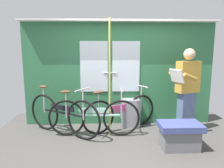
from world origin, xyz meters
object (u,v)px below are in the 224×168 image
trash_bin_by_wall (130,113)px  handrail_pole (110,79)px  bicycle_near_door (93,117)px  passenger_reading_newspaper (187,89)px  bench_seat_corner (180,135)px  bicycle_by_pole (121,113)px  bicycle_leaning_behind (62,115)px

trash_bin_by_wall → handrail_pole: 1.04m
trash_bin_by_wall → handrail_pole: bearing=-136.6°
bicycle_near_door → trash_bin_by_wall: bicycle_near_door is taller
passenger_reading_newspaper → bicycle_near_door: bearing=-15.3°
bicycle_near_door → bench_seat_corner: 1.60m
bicycle_near_door → passenger_reading_newspaper: passenger_reading_newspaper is taller
bench_seat_corner → passenger_reading_newspaper: bearing=62.2°
trash_bin_by_wall → handrail_pole: (-0.47, -0.44, 0.82)m
bicycle_by_pole → trash_bin_by_wall: bearing=12.2°
bench_seat_corner → handrail_pole: bearing=151.9°
bench_seat_corner → bicycle_near_door: bearing=158.7°
passenger_reading_newspaper → bench_seat_corner: bearing=42.7°
bicycle_by_pole → passenger_reading_newspaper: passenger_reading_newspaper is taller
bicycle_by_pole → trash_bin_by_wall: bicycle_by_pole is taller
bicycle_leaning_behind → handrail_pole: 1.18m
bicycle_leaning_behind → bicycle_by_pole: size_ratio=0.99×
passenger_reading_newspaper → bicycle_by_pole: bearing=-26.5°
bicycle_leaning_behind → bench_seat_corner: (2.10, -0.67, -0.16)m
bicycle_near_door → handrail_pole: (0.32, 0.05, 0.74)m
passenger_reading_newspaper → bicycle_leaning_behind: bearing=-18.6°
bicycle_leaning_behind → passenger_reading_newspaper: passenger_reading_newspaper is taller
bicycle_near_door → bicycle_by_pole: bearing=30.6°
bicycle_near_door → handrail_pole: size_ratio=0.79×
bicycle_leaning_behind → passenger_reading_newspaper: (2.47, 0.04, 0.49)m
trash_bin_by_wall → bench_seat_corner: 1.28m
bicycle_leaning_behind → bicycle_by_pole: 1.18m
passenger_reading_newspaper → trash_bin_by_wall: size_ratio=2.77×
trash_bin_by_wall → bicycle_near_door: bearing=-148.2°
passenger_reading_newspaper → handrail_pole: bearing=-16.2°
bicycle_leaning_behind → handrail_pole: size_ratio=0.69×
bench_seat_corner → bicycle_leaning_behind: bearing=162.2°
handrail_pole → bicycle_by_pole: bearing=47.1°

